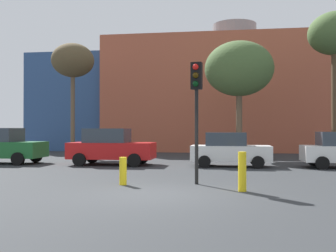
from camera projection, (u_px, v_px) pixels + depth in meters
The scene contains 11 objects.
ground_plane at pixel (157, 194), 11.02m from camera, with size 200.00×200.00×0.00m, color #2D3033.
building_backdrop at pixel (234, 99), 35.86m from camera, with size 35.75×12.08×11.51m.
parked_car_0 at pixel (2, 146), 20.80m from camera, with size 4.38×2.15×1.90m.
parked_car_1 at pixel (111, 147), 19.95m from camera, with size 4.32×2.12×1.87m.
parked_car_2 at pixel (229, 150), 19.09m from camera, with size 3.87×1.90×1.68m.
traffic_light_island at pixel (196, 95), 12.93m from camera, with size 0.39×0.39×4.07m.
bare_tree_0 at pixel (73, 62), 26.53m from camera, with size 2.89×2.89×7.71m.
bare_tree_1 at pixel (239, 69), 24.19m from camera, with size 4.28×4.28×7.33m.
bare_tree_2 at pixel (336, 37), 23.26m from camera, with size 3.23×3.23×8.89m.
bollard_yellow_0 at pixel (242, 172), 11.44m from camera, with size 0.24×0.24×1.17m, color yellow.
bollard_yellow_1 at pixel (123, 171), 12.76m from camera, with size 0.24×0.24×0.91m, color yellow.
Camera 1 is at (1.89, -10.88, 1.83)m, focal length 41.51 mm.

